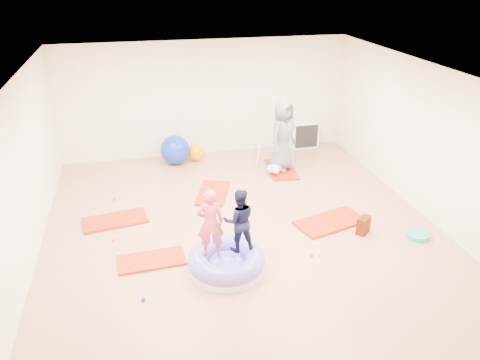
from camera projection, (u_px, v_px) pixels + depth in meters
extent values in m
cube|color=tan|center=(244.00, 232.00, 8.42)|extent=(7.00, 8.00, 0.01)
cube|color=silver|center=(244.00, 77.00, 7.23)|extent=(7.00, 8.00, 0.01)
cube|color=white|center=(205.00, 99.00, 11.35)|extent=(7.00, 0.01, 2.80)
cube|color=white|center=(346.00, 323.00, 4.30)|extent=(7.00, 0.01, 2.80)
cube|color=white|center=(21.00, 181.00, 7.10)|extent=(0.01, 8.00, 2.80)
cube|color=white|center=(430.00, 144.00, 8.55)|extent=(0.01, 8.00, 2.80)
cube|color=#A93519|center=(152.00, 260.00, 7.59)|extent=(1.10, 0.60, 0.04)
cube|color=#A93519|center=(115.00, 220.00, 8.76)|extent=(1.24, 0.75, 0.05)
cube|color=#A93519|center=(213.00, 193.00, 9.79)|extent=(0.91, 1.27, 0.05)
cube|color=#A93519|center=(331.00, 222.00, 8.69)|extent=(1.43, 0.97, 0.05)
cube|color=#A93519|center=(281.00, 169.00, 10.90)|extent=(0.71, 1.24, 0.05)
cylinder|color=white|center=(227.00, 267.00, 7.35)|extent=(1.18, 1.18, 0.13)
torus|color=#715CD2|center=(226.00, 260.00, 7.30)|extent=(1.21, 1.21, 0.32)
ellipsoid|color=#715CD2|center=(226.00, 264.00, 7.33)|extent=(0.65, 0.65, 0.29)
imported|color=#DF4756|center=(210.00, 220.00, 6.99)|extent=(0.43, 0.29, 1.12)
imported|color=black|center=(239.00, 218.00, 7.14)|extent=(0.53, 0.42, 1.04)
imported|color=slate|center=(283.00, 135.00, 10.54)|extent=(0.95, 0.91, 1.64)
ellipsoid|color=#9AC6F7|center=(274.00, 169.00, 10.63)|extent=(0.36, 0.23, 0.20)
sphere|color=beige|center=(276.00, 170.00, 10.47)|extent=(0.17, 0.17, 0.17)
sphere|color=#16811B|center=(246.00, 244.00, 8.01)|extent=(0.06, 0.06, 0.06)
sphere|color=yellow|center=(261.00, 176.00, 10.53)|extent=(0.06, 0.06, 0.06)
sphere|color=yellow|center=(352.00, 230.00, 8.42)|extent=(0.06, 0.06, 0.06)
sphere|color=#D42B4D|center=(115.00, 199.00, 9.53)|extent=(0.06, 0.06, 0.06)
sphere|color=#1229AA|center=(146.00, 220.00, 8.74)|extent=(0.06, 0.06, 0.06)
sphere|color=#1229AA|center=(125.00, 213.00, 8.98)|extent=(0.06, 0.06, 0.06)
sphere|color=#D42B4D|center=(312.00, 255.00, 7.71)|extent=(0.06, 0.06, 0.06)
sphere|color=#1229AA|center=(143.00, 299.00, 6.69)|extent=(0.06, 0.06, 0.06)
sphere|color=yellow|center=(113.00, 239.00, 8.16)|extent=(0.06, 0.06, 0.06)
sphere|color=#1229AA|center=(175.00, 150.00, 11.14)|extent=(0.70, 0.70, 0.70)
sphere|color=orange|center=(196.00, 153.00, 11.38)|extent=(0.41, 0.41, 0.41)
cylinder|color=white|center=(259.00, 155.00, 11.15)|extent=(0.17, 0.18, 0.46)
cylinder|color=white|center=(254.00, 149.00, 11.50)|extent=(0.17, 0.18, 0.46)
cylinder|color=white|center=(276.00, 153.00, 11.24)|extent=(0.17, 0.18, 0.46)
cylinder|color=white|center=(271.00, 147.00, 11.58)|extent=(0.17, 0.18, 0.46)
cylinder|color=white|center=(265.00, 143.00, 11.28)|extent=(0.44, 0.03, 0.03)
sphere|color=#D42B4D|center=(256.00, 144.00, 11.24)|extent=(0.05, 0.05, 0.05)
sphere|color=#1229AA|center=(274.00, 142.00, 11.33)|extent=(0.05, 0.05, 0.05)
cube|color=white|center=(304.00, 134.00, 12.15)|extent=(0.70, 0.34, 0.70)
cube|color=black|center=(306.00, 136.00, 12.00)|extent=(0.60, 0.02, 0.60)
cube|color=white|center=(305.00, 135.00, 12.10)|extent=(0.02, 0.24, 0.61)
cube|color=white|center=(305.00, 135.00, 12.10)|extent=(0.61, 0.24, 0.02)
cylinder|color=teal|center=(418.00, 235.00, 8.24)|extent=(0.40, 0.40, 0.09)
cube|color=maroon|center=(363.00, 225.00, 8.33)|extent=(0.31, 0.31, 0.31)
cylinder|color=yellow|center=(210.00, 262.00, 7.56)|extent=(0.18, 0.18, 0.03)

